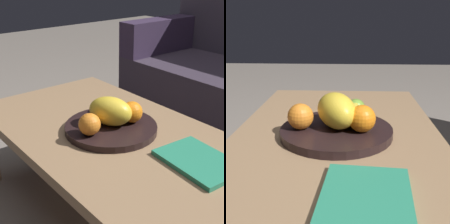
% 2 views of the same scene
% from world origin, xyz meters
% --- Properties ---
extents(ground_plane, '(8.00, 8.00, 0.00)m').
position_xyz_m(ground_plane, '(0.00, 0.00, 0.00)').
color(ground_plane, slate).
extents(coffee_table, '(1.16, 0.65, 0.39)m').
position_xyz_m(coffee_table, '(0.00, 0.00, 0.35)').
color(coffee_table, '#957250').
rests_on(coffee_table, ground_plane).
extents(fruit_bowl, '(0.34, 0.34, 0.03)m').
position_xyz_m(fruit_bowl, '(-0.01, 0.00, 0.40)').
color(fruit_bowl, black).
rests_on(fruit_bowl, coffee_table).
extents(melon_large_front, '(0.20, 0.17, 0.11)m').
position_xyz_m(melon_large_front, '(-0.01, -0.00, 0.46)').
color(melon_large_front, yellow).
rests_on(melon_large_front, fruit_bowl).
extents(orange_front, '(0.08, 0.08, 0.08)m').
position_xyz_m(orange_front, '(0.01, -0.11, 0.45)').
color(orange_front, orange).
rests_on(orange_front, fruit_bowl).
extents(orange_left, '(0.08, 0.08, 0.08)m').
position_xyz_m(orange_left, '(0.02, 0.08, 0.45)').
color(orange_left, orange).
rests_on(orange_left, fruit_bowl).
extents(apple_front, '(0.06, 0.06, 0.06)m').
position_xyz_m(apple_front, '(-0.12, 0.06, 0.44)').
color(apple_front, olive).
rests_on(apple_front, fruit_bowl).
extents(banana_bunch, '(0.17, 0.14, 0.06)m').
position_xyz_m(banana_bunch, '(-0.03, 0.05, 0.44)').
color(banana_bunch, yellow).
rests_on(banana_bunch, fruit_bowl).
extents(magazine, '(0.26, 0.20, 0.02)m').
position_xyz_m(magazine, '(0.34, 0.08, 0.39)').
color(magazine, '#2A8966').
rests_on(magazine, coffee_table).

